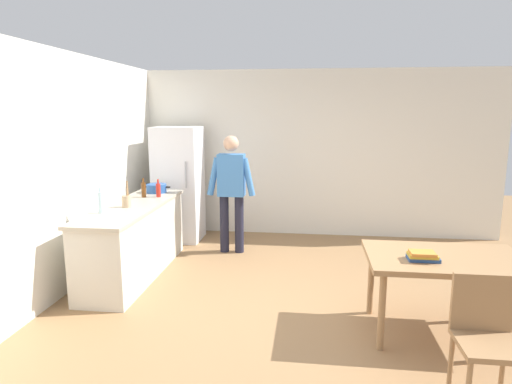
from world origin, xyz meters
name	(u,v)px	position (x,y,z in m)	size (l,w,h in m)	color
ground_plane	(291,311)	(0.00, 0.00, 0.00)	(14.00, 14.00, 0.00)	#936D47
wall_back	(300,154)	(0.00, 3.00, 1.35)	(6.40, 0.12, 2.70)	silver
wall_left	(56,175)	(-2.60, 0.20, 1.35)	(0.12, 5.60, 2.70)	silver
kitchen_counter	(134,240)	(-2.00, 0.80, 0.45)	(0.64, 2.20, 0.90)	beige
refrigerator	(179,184)	(-1.90, 2.40, 0.90)	(0.70, 0.67, 1.80)	white
person	(231,186)	(-0.95, 1.85, 0.98)	(0.70, 0.22, 1.70)	#1E1E2D
dining_table	(446,264)	(1.40, -0.30, 0.67)	(1.40, 0.90, 0.75)	#9E754C
chair	(486,331)	(1.40, -1.27, 0.53)	(0.42, 0.42, 0.91)	#9E754C
cooking_pot	(156,188)	(-1.99, 1.65, 0.96)	(0.40, 0.28, 0.12)	#285193
utensil_jar	(127,201)	(-2.02, 0.67, 0.98)	(0.11, 0.11, 0.32)	tan
bottle_water_clear	(101,202)	(-2.17, 0.33, 1.03)	(0.07, 0.07, 0.30)	silver
bottle_sauce_red	(158,190)	(-1.85, 1.33, 1.00)	(0.06, 0.06, 0.24)	#B22319
bottle_beer_brown	(144,189)	(-2.04, 1.29, 1.01)	(0.06, 0.06, 0.26)	#5B3314
book_stack	(423,256)	(1.16, -0.44, 0.79)	(0.26, 0.18, 0.08)	#284C8E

